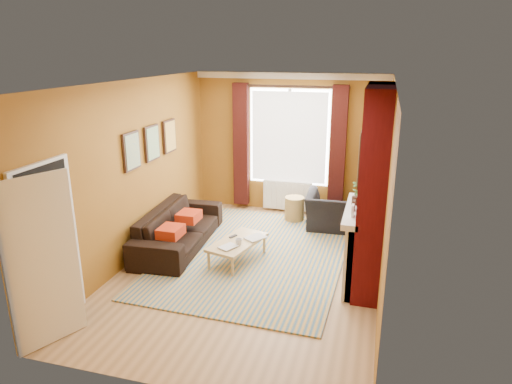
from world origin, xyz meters
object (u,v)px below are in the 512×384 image
armchair (335,211)px  wicker_stool (294,209)px  coffee_table (238,243)px  floor_lamp (365,160)px  sofa (179,228)px

armchair → wicker_stool: bearing=-17.8°
coffee_table → floor_lamp: bearing=66.5°
sofa → armchair: 2.90m
floor_lamp → sofa: bearing=-146.4°
sofa → coffee_table: size_ratio=1.94×
sofa → floor_lamp: 3.63m
coffee_table → sofa: bearing=179.3°
armchair → floor_lamp: size_ratio=0.66×
wicker_stool → floor_lamp: (1.26, 0.22, 1.02)m
sofa → wicker_stool: (1.66, 1.73, -0.09)m
armchair → coffee_table: 2.25m
armchair → wicker_stool: armchair is taller
sofa → wicker_stool: size_ratio=4.77×
coffee_table → floor_lamp: (1.77, 2.26, 0.94)m
sofa → floor_lamp: bearing=-60.0°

